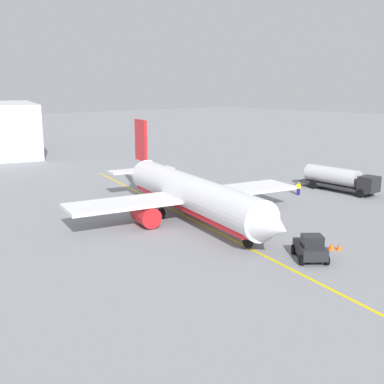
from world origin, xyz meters
TOP-DOWN VIEW (x-y plane):
  - ground_plane at (0.00, 0.00)m, footprint 400.00×400.00m
  - airplane at (-0.48, 0.10)m, footprint 31.97×26.44m
  - fuel_tanker at (2.18, 24.07)m, footprint 11.10×2.93m
  - pushback_tug at (15.32, -0.48)m, footprint 4.09×3.92m
  - refueling_worker at (0.08, 18.17)m, footprint 0.63×0.60m
  - safety_cone_nose at (15.10, 2.89)m, footprint 0.58×0.58m
  - safety_cone_wingtip at (15.57, 3.36)m, footprint 0.51×0.51m
  - taxi_line_marking at (0.00, 0.00)m, footprint 61.35×13.42m

SIDE VIEW (x-z plane):
  - ground_plane at x=0.00m, z-range 0.00..0.00m
  - taxi_line_marking at x=0.00m, z-range 0.00..0.01m
  - safety_cone_wingtip at x=15.57m, z-range 0.00..0.56m
  - safety_cone_nose at x=15.10m, z-range 0.00..0.65m
  - refueling_worker at x=0.08m, z-range -0.03..1.68m
  - pushback_tug at x=15.32m, z-range -0.09..2.11m
  - fuel_tanker at x=2.18m, z-range 0.16..3.31m
  - airplane at x=-0.48m, z-range -2.17..7.52m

